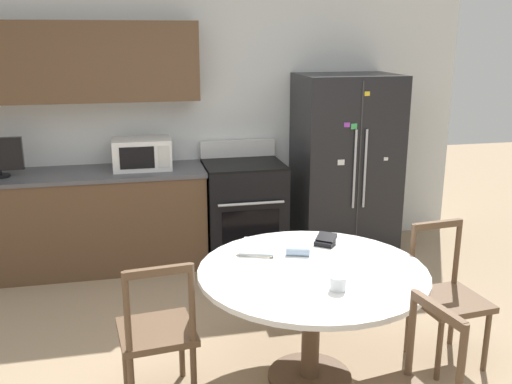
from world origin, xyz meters
name	(u,v)px	position (x,y,z in m)	size (l,w,h in m)	color
back_wall	(170,104)	(-0.30, 2.59, 1.44)	(5.20, 0.44, 2.60)	silver
kitchen_counter	(85,221)	(-1.13, 2.29, 0.45)	(2.17, 0.64, 0.90)	brown
refrigerator	(345,165)	(1.31, 2.24, 0.86)	(0.92, 0.72, 1.71)	black
oven_range	(244,210)	(0.32, 2.26, 0.47)	(0.73, 0.68, 1.08)	black
microwave	(142,154)	(-0.59, 2.32, 1.04)	(0.51, 0.36, 0.27)	white
dining_table	(312,288)	(0.33, 0.18, 0.61)	(1.36, 1.36, 0.73)	white
dining_chair_right	(447,298)	(1.25, 0.21, 0.43)	(0.46, 0.46, 0.90)	brown
dining_chair_left	(157,333)	(-0.59, 0.16, 0.43)	(0.46, 0.46, 0.90)	brown
candle_glass	(338,284)	(0.37, -0.12, 0.77)	(0.09, 0.09, 0.08)	silver
folded_napkin	(298,252)	(0.30, 0.41, 0.76)	(0.16, 0.10, 0.05)	#A3BCDB
wallet	(326,241)	(0.53, 0.55, 0.76)	(0.17, 0.17, 0.07)	black
mail_stack	(259,247)	(0.09, 0.57, 0.75)	(0.33, 0.37, 0.02)	white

